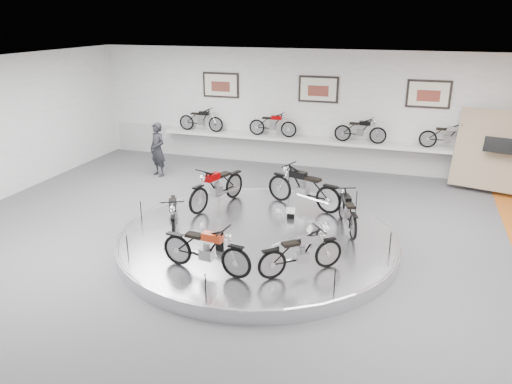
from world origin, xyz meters
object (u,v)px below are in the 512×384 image
(shelf, at_px, (315,141))
(bike_e, at_px, (206,249))
(bike_f, at_px, (301,252))
(display_platform, at_px, (258,239))
(visitor, at_px, (158,150))
(bike_b, at_px, (304,187))
(bike_a, at_px, (347,211))
(bike_d, at_px, (173,214))
(bike_c, at_px, (217,186))

(shelf, distance_m, bike_e, 8.42)
(bike_e, height_order, bike_f, bike_e)
(display_platform, bearing_deg, visitor, 139.26)
(bike_b, bearing_deg, bike_a, 160.30)
(display_platform, height_order, bike_f, bike_f)
(bike_d, xyz_separation_m, bike_e, (1.45, -1.49, 0.04))
(bike_f, relative_size, visitor, 0.86)
(shelf, bearing_deg, display_platform, -90.00)
(shelf, xyz_separation_m, bike_b, (0.61, -4.43, -0.15))
(bike_d, bearing_deg, bike_a, 84.32)
(bike_b, xyz_separation_m, bike_d, (-2.48, -2.49, -0.10))
(bike_a, bearing_deg, bike_e, 121.20)
(display_platform, bearing_deg, bike_b, 72.82)
(bike_b, distance_m, bike_c, 2.25)
(shelf, bearing_deg, bike_e, -92.85)
(bike_a, distance_m, bike_e, 3.73)
(bike_c, relative_size, bike_d, 1.18)
(shelf, height_order, bike_d, bike_d)
(bike_f, bearing_deg, bike_c, 95.27)
(visitor, bearing_deg, bike_f, -17.20)
(bike_c, bearing_deg, bike_a, 100.24)
(bike_a, height_order, bike_b, bike_b)
(bike_f, bearing_deg, bike_a, 37.40)
(display_platform, xyz_separation_m, shelf, (0.00, 6.40, 0.85))
(bike_b, bearing_deg, bike_e, 95.13)
(shelf, bearing_deg, bike_f, -80.31)
(bike_d, height_order, visitor, visitor)
(shelf, xyz_separation_m, bike_f, (1.35, -7.91, -0.25))
(bike_c, xyz_separation_m, bike_d, (-0.31, -1.89, -0.08))
(shelf, xyz_separation_m, bike_c, (-1.56, -5.02, -0.17))
(bike_e, distance_m, visitor, 7.47)
(shelf, distance_m, bike_b, 4.47)
(visitor, bearing_deg, bike_c, -15.03)
(bike_b, xyz_separation_m, visitor, (-5.36, 2.11, 0.04))
(bike_a, xyz_separation_m, bike_c, (-3.45, 0.46, 0.09))
(bike_f, height_order, visitor, visitor)
(bike_b, height_order, bike_d, bike_b)
(bike_a, height_order, bike_d, bike_d)
(bike_a, relative_size, bike_f, 1.00)
(bike_a, distance_m, bike_f, 2.49)
(shelf, xyz_separation_m, bike_d, (-1.87, -6.91, -0.25))
(bike_e, bearing_deg, display_platform, 85.45)
(bike_d, relative_size, bike_f, 1.00)
(shelf, height_order, bike_a, bike_a)
(shelf, relative_size, bike_c, 6.07)
(display_platform, height_order, bike_e, bike_e)
(bike_c, relative_size, bike_f, 1.19)
(bike_d, bearing_deg, bike_e, 17.70)
(display_platform, distance_m, bike_b, 2.18)
(display_platform, bearing_deg, bike_d, -164.64)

